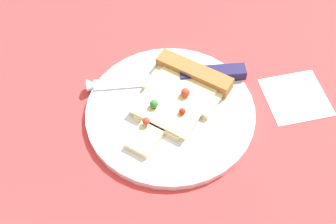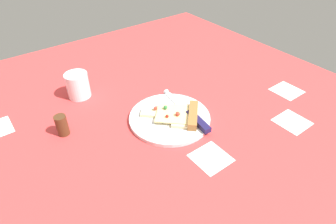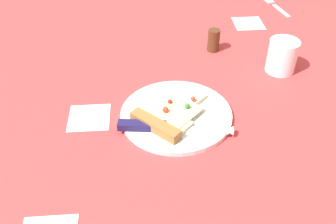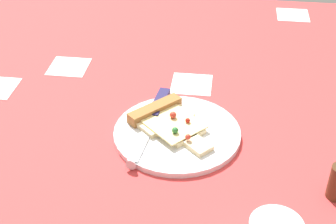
# 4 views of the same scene
# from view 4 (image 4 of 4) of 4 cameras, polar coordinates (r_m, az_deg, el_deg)

# --- Properties ---
(ground_plane) EXTENTS (1.44, 1.44, 0.03)m
(ground_plane) POSITION_cam_4_polar(r_m,az_deg,el_deg) (0.96, 3.53, -3.96)
(ground_plane) COLOR #D13838
(ground_plane) RESTS_ON ground
(plate) EXTENTS (0.25, 0.25, 0.01)m
(plate) POSITION_cam_4_polar(r_m,az_deg,el_deg) (0.96, 1.06, -2.46)
(plate) COLOR silver
(plate) RESTS_ON ground_plane
(pizza_slice) EXTENTS (0.18, 0.18, 0.03)m
(pizza_slice) POSITION_cam_4_polar(r_m,az_deg,el_deg) (0.96, 0.09, -1.10)
(pizza_slice) COLOR beige
(pizza_slice) RESTS_ON plate
(knife) EXTENTS (0.05, 0.24, 0.02)m
(knife) POSITION_cam_4_polar(r_m,az_deg,el_deg) (0.98, -1.74, -0.59)
(knife) COLOR silver
(knife) RESTS_ON plate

